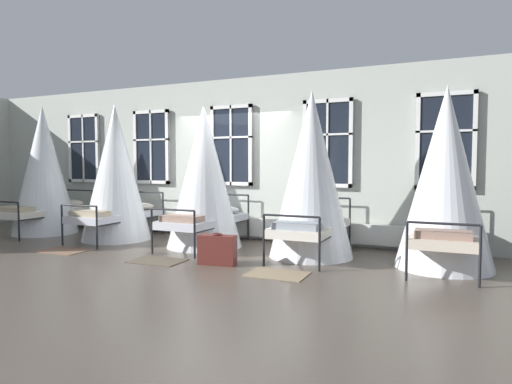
{
  "coord_description": "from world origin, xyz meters",
  "views": [
    {
      "loc": [
        4.18,
        -6.88,
        1.47
      ],
      "look_at": [
        1.05,
        -0.04,
        1.02
      ],
      "focal_mm": 31.2,
      "sensor_mm": 36.0,
      "label": 1
    }
  ],
  "objects_px": {
    "suitcase_dark": "(217,250)",
    "cot_fifth": "(445,180)",
    "cot_first": "(44,172)",
    "cot_second": "(116,174)",
    "cot_third": "(204,178)",
    "cot_fourth": "(311,177)"
  },
  "relations": [
    {
      "from": "cot_second",
      "to": "cot_third",
      "type": "bearing_deg",
      "value": -88.49
    },
    {
      "from": "suitcase_dark",
      "to": "cot_fifth",
      "type": "bearing_deg",
      "value": 12.99
    },
    {
      "from": "cot_fourth",
      "to": "suitcase_dark",
      "type": "height_order",
      "value": "cot_fourth"
    },
    {
      "from": "cot_first",
      "to": "cot_fifth",
      "type": "relative_size",
      "value": 1.06
    },
    {
      "from": "cot_fifth",
      "to": "cot_fourth",
      "type": "bearing_deg",
      "value": 89.31
    },
    {
      "from": "cot_second",
      "to": "cot_first",
      "type": "bearing_deg",
      "value": 90.52
    },
    {
      "from": "cot_first",
      "to": "cot_second",
      "type": "distance_m",
      "value": 1.97
    },
    {
      "from": "cot_second",
      "to": "cot_fifth",
      "type": "distance_m",
      "value": 5.99
    },
    {
      "from": "cot_first",
      "to": "suitcase_dark",
      "type": "bearing_deg",
      "value": -103.46
    },
    {
      "from": "cot_first",
      "to": "cot_fifth",
      "type": "distance_m",
      "value": 7.96
    },
    {
      "from": "cot_first",
      "to": "suitcase_dark",
      "type": "xyz_separation_m",
      "value": [
        4.91,
        -1.13,
        -1.1
      ]
    },
    {
      "from": "cot_first",
      "to": "cot_third",
      "type": "relative_size",
      "value": 1.07
    },
    {
      "from": "cot_third",
      "to": "cot_second",
      "type": "bearing_deg",
      "value": 92.29
    },
    {
      "from": "cot_first",
      "to": "cot_fourth",
      "type": "xyz_separation_m",
      "value": [
        5.98,
        0.05,
        -0.04
      ]
    },
    {
      "from": "cot_fourth",
      "to": "cot_fifth",
      "type": "bearing_deg",
      "value": -90.38
    },
    {
      "from": "cot_fourth",
      "to": "cot_fifth",
      "type": "distance_m",
      "value": 1.98
    },
    {
      "from": "cot_third",
      "to": "suitcase_dark",
      "type": "bearing_deg",
      "value": -141.14
    },
    {
      "from": "cot_second",
      "to": "cot_fifth",
      "type": "bearing_deg",
      "value": -89.93
    },
    {
      "from": "cot_first",
      "to": "cot_third",
      "type": "bearing_deg",
      "value": -89.33
    },
    {
      "from": "cot_first",
      "to": "cot_fourth",
      "type": "distance_m",
      "value": 5.98
    },
    {
      "from": "cot_third",
      "to": "suitcase_dark",
      "type": "relative_size",
      "value": 4.4
    },
    {
      "from": "cot_fourth",
      "to": "cot_third",
      "type": "bearing_deg",
      "value": 88.57
    }
  ]
}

